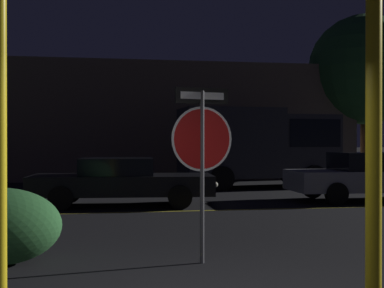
% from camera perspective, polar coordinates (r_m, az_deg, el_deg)
% --- Properties ---
extents(road_center_stripe, '(32.43, 0.12, 0.01)m').
position_cam_1_polar(road_center_stripe, '(12.81, -5.74, -7.23)').
color(road_center_stripe, gold).
rests_on(road_center_stripe, ground_plane).
extents(stop_sign, '(0.88, 0.20, 2.42)m').
position_cam_1_polar(stop_sign, '(7.36, 1.08, 0.37)').
color(stop_sign, '#4C4C51').
rests_on(stop_sign, ground_plane).
extents(yellow_pole_left, '(0.12, 0.12, 3.30)m').
position_cam_1_polar(yellow_pole_left, '(5.21, -19.80, -0.10)').
color(yellow_pole_left, yellow).
rests_on(yellow_pole_left, ground_plane).
extents(yellow_pole_right, '(0.16, 0.16, 3.25)m').
position_cam_1_polar(yellow_pole_right, '(5.74, 18.80, -0.29)').
color(yellow_pole_right, yellow).
rests_on(yellow_pole_right, ground_plane).
extents(passing_car_2, '(4.87, 2.12, 1.25)m').
position_cam_1_polar(passing_car_2, '(14.02, -7.55, -3.95)').
color(passing_car_2, black).
rests_on(passing_car_2, ground_plane).
extents(passing_car_3, '(4.89, 2.07, 1.36)m').
position_cam_1_polar(passing_car_3, '(15.96, 18.71, -3.28)').
color(passing_car_3, '#9E9EA3').
rests_on(passing_car_3, ground_plane).
extents(delivery_truck, '(5.76, 2.58, 2.86)m').
position_cam_1_polar(delivery_truck, '(19.63, 7.45, 0.08)').
color(delivery_truck, '#2D2D33').
rests_on(delivery_truck, ground_plane).
extents(street_lamp, '(0.45, 0.45, 7.76)m').
position_cam_1_polar(street_lamp, '(20.89, 18.32, 9.28)').
color(street_lamp, '#4C4C51').
rests_on(street_lamp, ground_plane).
extents(tree_1, '(5.10, 5.10, 7.55)m').
position_cam_1_polar(tree_1, '(26.25, 17.87, 7.53)').
color(tree_1, '#422D1E').
rests_on(tree_1, ground_plane).
extents(building_backdrop, '(25.84, 4.62, 5.13)m').
position_cam_1_polar(building_backdrop, '(24.86, -13.22, 2.33)').
color(building_backdrop, '#6B5B4C').
rests_on(building_backdrop, ground_plane).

